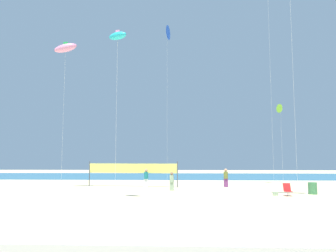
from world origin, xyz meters
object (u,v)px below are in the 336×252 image
(beachgoer_teal_shirt, at_px, (146,178))
(beachgoer_olive_shirt, at_px, (226,177))
(folding_beach_chair, at_px, (288,189))
(trash_barrel, at_px, (313,188))
(beach_handbag, at_px, (275,194))
(kite_lime_delta, at_px, (281,109))
(volleyball_net, at_px, (132,169))
(kite_cyan_inflatable, at_px, (118,36))
(beachgoer_sage_shirt, at_px, (172,181))
(kite_blue_delta, at_px, (167,33))
(kite_pink_inflatable, at_px, (66,48))

(beachgoer_teal_shirt, height_order, beachgoer_olive_shirt, beachgoer_olive_shirt)
(folding_beach_chair, relative_size, trash_barrel, 1.02)
(beach_handbag, height_order, kite_lime_delta, kite_lime_delta)
(volleyball_net, relative_size, beach_handbag, 25.73)
(trash_barrel, height_order, volleyball_net, volleyball_net)
(trash_barrel, relative_size, volleyball_net, 0.10)
(beachgoer_teal_shirt, bearing_deg, trash_barrel, 53.89)
(beachgoer_olive_shirt, distance_m, kite_cyan_inflatable, 16.62)
(folding_beach_chair, height_order, volleyball_net, volleyball_net)
(kite_cyan_inflatable, bearing_deg, beachgoer_sage_shirt, 65.62)
(folding_beach_chair, relative_size, beach_handbag, 2.61)
(folding_beach_chair, bearing_deg, kite_blue_delta, 120.44)
(beachgoer_olive_shirt, bearing_deg, beach_handbag, -93.23)
(trash_barrel, relative_size, kite_lime_delta, 0.10)
(beachgoer_teal_shirt, xyz_separation_m, kite_pink_inflatable, (-7.11, -2.31, 11.66))
(kite_blue_delta, height_order, kite_lime_delta, kite_blue_delta)
(trash_barrel, relative_size, kite_cyan_inflatable, 0.08)
(beachgoer_sage_shirt, height_order, trash_barrel, beachgoer_sage_shirt)
(beachgoer_olive_shirt, bearing_deg, kite_pink_inflatable, 168.85)
(volleyball_net, bearing_deg, beachgoer_olive_shirt, -0.91)
(beachgoer_olive_shirt, height_order, beachgoer_sage_shirt, beachgoer_olive_shirt)
(beachgoer_olive_shirt, relative_size, kite_pink_inflatable, 0.13)
(trash_barrel, xyz_separation_m, volleyball_net, (-14.51, 6.09, 1.21))
(beachgoer_olive_shirt, distance_m, beach_handbag, 7.62)
(trash_barrel, xyz_separation_m, kite_lime_delta, (1.08, 10.74, 7.68))
(beach_handbag, bearing_deg, trash_barrel, 21.11)
(trash_barrel, bearing_deg, kite_cyan_inflatable, -160.61)
(beachgoer_sage_shirt, bearing_deg, beachgoer_teal_shirt, 23.65)
(folding_beach_chair, height_order, kite_cyan_inflatable, kite_cyan_inflatable)
(beach_handbag, height_order, kite_blue_delta, kite_blue_delta)
(beach_handbag, bearing_deg, kite_pink_inflatable, 166.64)
(kite_blue_delta, bearing_deg, folding_beach_chair, -54.83)
(volleyball_net, bearing_deg, kite_blue_delta, 62.22)
(kite_pink_inflatable, bearing_deg, kite_cyan_inflatable, -50.66)
(folding_beach_chair, xyz_separation_m, volleyball_net, (-12.29, 7.32, 1.18))
(volleyball_net, height_order, kite_cyan_inflatable, kite_cyan_inflatable)
(beachgoer_teal_shirt, distance_m, kite_cyan_inflatable, 13.93)
(beachgoer_olive_shirt, height_order, folding_beach_chair, beachgoer_olive_shirt)
(folding_beach_chair, bearing_deg, beachgoer_sage_shirt, 152.50)
(beachgoer_olive_shirt, relative_size, beach_handbag, 5.04)
(beachgoer_sage_shirt, bearing_deg, beachgoer_olive_shirt, -70.33)
(trash_barrel, distance_m, kite_blue_delta, 23.70)
(beach_handbag, relative_size, kite_lime_delta, 0.04)
(beachgoer_teal_shirt, distance_m, beachgoer_sage_shirt, 3.82)
(beachgoer_sage_shirt, bearing_deg, beach_handbag, -131.65)
(beachgoer_olive_shirt, xyz_separation_m, kite_lime_delta, (6.72, 4.79, 7.20))
(beachgoer_sage_shirt, bearing_deg, trash_barrel, -119.06)
(beachgoer_sage_shirt, xyz_separation_m, kite_pink_inflatable, (-9.59, 0.60, 11.74))
(volleyball_net, distance_m, beach_handbag, 13.64)
(beachgoer_olive_shirt, relative_size, beachgoer_sage_shirt, 1.11)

